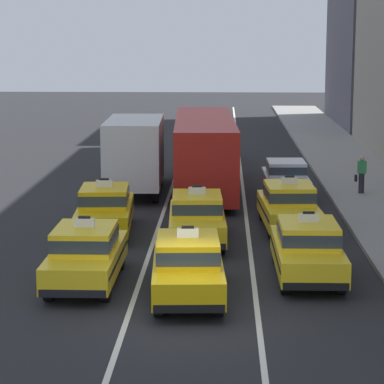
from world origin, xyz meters
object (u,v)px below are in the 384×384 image
(taxi_left_nearest, at_px, (86,254))
(box_truck_left_third, at_px, (136,152))
(taxi_right_nearest, at_px, (307,248))
(taxi_right_second, at_px, (289,205))
(sedan_center_fourth, at_px, (209,145))
(taxi_left_second, at_px, (105,209))
(bus_center_third, at_px, (204,150))
(taxi_center_nearest, at_px, (188,265))
(taxi_center_second, at_px, (197,217))
(sedan_right_third, at_px, (286,178))
(pedestrian_mid_block, at_px, (361,175))

(taxi_left_nearest, relative_size, box_truck_left_third, 0.65)
(taxi_right_nearest, distance_m, taxi_right_second, 6.07)
(taxi_right_nearest, relative_size, taxi_right_second, 0.98)
(sedan_center_fourth, bearing_deg, taxi_left_nearest, -97.30)
(taxi_left_second, relative_size, box_truck_left_third, 0.66)
(sedan_center_fourth, relative_size, taxi_right_second, 0.94)
(box_truck_left_third, bearing_deg, bus_center_third, 9.23)
(taxi_center_nearest, bearing_deg, taxi_center_second, 89.51)
(taxi_center_second, height_order, sedan_right_third, taxi_center_second)
(box_truck_left_third, height_order, pedestrian_mid_block, box_truck_left_third)
(taxi_center_nearest, bearing_deg, bus_center_third, 89.72)
(bus_center_third, xyz_separation_m, sedan_right_third, (3.47, -1.45, -0.97))
(taxi_left_nearest, distance_m, taxi_right_nearest, 6.23)
(taxi_left_second, distance_m, box_truck_left_third, 7.83)
(bus_center_third, bearing_deg, sedan_center_fourth, 89.61)
(taxi_center_second, relative_size, pedestrian_mid_block, 2.90)
(taxi_center_second, xyz_separation_m, sedan_right_third, (3.50, 8.04, -0.03))
(taxi_left_nearest, xyz_separation_m, sedan_center_fourth, (3.00, 23.43, -0.03))
(box_truck_left_third, bearing_deg, taxi_right_nearest, -64.60)
(bus_center_third, relative_size, sedan_right_third, 2.60)
(taxi_left_second, bearing_deg, sedan_right_third, 45.31)
(sedan_center_fourth, bearing_deg, taxi_center_nearest, -90.32)
(box_truck_left_third, height_order, sedan_right_third, box_truck_left_third)
(taxi_right_nearest, bearing_deg, taxi_left_second, 140.85)
(taxi_left_nearest, xyz_separation_m, sedan_right_third, (6.41, 12.92, -0.03))
(taxi_left_nearest, bearing_deg, sedan_right_third, 63.62)
(sedan_right_third, height_order, pedestrian_mid_block, pedestrian_mid_block)
(taxi_left_nearest, bearing_deg, box_truck_left_third, 90.10)
(taxi_left_second, bearing_deg, taxi_left_nearest, -87.06)
(bus_center_third, height_order, sedan_right_third, bus_center_third)
(taxi_center_second, xyz_separation_m, bus_center_third, (0.03, 9.49, 0.94))
(sedan_center_fourth, height_order, taxi_right_nearest, taxi_right_nearest)
(bus_center_third, height_order, pedestrian_mid_block, bus_center_third)
(bus_center_third, distance_m, taxi_right_second, 8.16)
(sedan_right_third, bearing_deg, bus_center_third, 157.29)
(box_truck_left_third, distance_m, taxi_center_second, 9.52)
(taxi_left_nearest, height_order, taxi_left_second, same)
(sedan_center_fourth, xyz_separation_m, taxi_right_nearest, (3.17, -22.59, 0.03))
(taxi_center_second, distance_m, sedan_center_fourth, 18.55)
(taxi_center_second, bearing_deg, taxi_center_nearest, -90.49)
(box_truck_left_third, height_order, taxi_right_second, box_truck_left_third)
(taxi_left_nearest, bearing_deg, sedan_center_fourth, 82.70)
(taxi_left_second, distance_m, taxi_right_second, 6.45)
(sedan_center_fourth, xyz_separation_m, taxi_right_second, (3.09, -16.52, 0.03))
(box_truck_left_third, bearing_deg, taxi_right_second, -48.81)
(box_truck_left_third, bearing_deg, taxi_left_nearest, -89.90)
(taxi_center_second, height_order, taxi_right_second, same)
(bus_center_third, distance_m, taxi_right_nearest, 13.95)
(sedan_center_fourth, distance_m, pedestrian_mid_block, 12.14)
(taxi_center_nearest, height_order, sedan_center_fourth, taxi_center_nearest)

